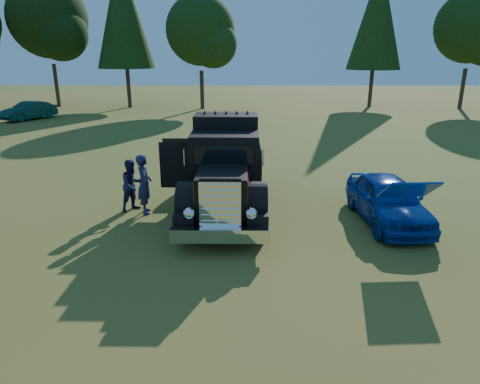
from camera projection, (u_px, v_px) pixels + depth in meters
name	position (u px, v px, depth m)	size (l,w,h in m)	color
ground	(247.00, 242.00, 11.59)	(120.00, 120.00, 0.00)	#345F1B
treeline	(203.00, 18.00, 35.01)	(72.10, 24.04, 13.84)	#2D2116
diamond_t_truck	(225.00, 172.00, 13.62)	(3.38, 7.16, 3.00)	black
hotrod_coupe	(388.00, 200.00, 12.82)	(1.89, 4.30, 1.89)	#080EAF
spectator_near	(145.00, 184.00, 13.48)	(0.70, 0.46, 1.91)	#1D2144
spectator_far	(132.00, 185.00, 13.76)	(0.82, 0.64, 1.69)	navy
distant_teal_car	(29.00, 111.00, 32.93)	(1.45, 4.16, 1.37)	#0A393C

